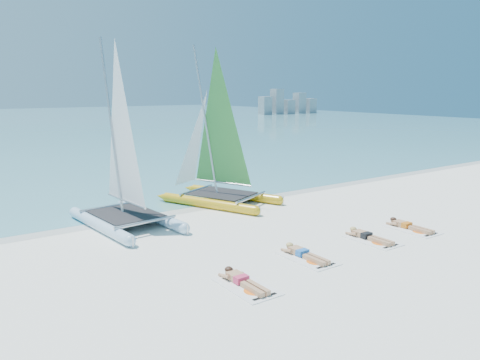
% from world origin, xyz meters
% --- Properties ---
extents(ground, '(140.00, 140.00, 0.00)m').
position_xyz_m(ground, '(0.00, 0.00, 0.00)').
color(ground, white).
rests_on(ground, ground).
extents(wet_sand_strip, '(140.00, 1.40, 0.01)m').
position_xyz_m(wet_sand_strip, '(0.00, 5.50, 0.00)').
color(wet_sand_strip, beige).
rests_on(wet_sand_strip, ground).
extents(distant_skyline, '(14.00, 2.00, 5.00)m').
position_xyz_m(distant_skyline, '(53.71, 62.00, 1.94)').
color(distant_skyline, '#919BA0').
rests_on(distant_skyline, ground).
extents(catamaran_blue, '(2.94, 5.35, 7.02)m').
position_xyz_m(catamaran_blue, '(-3.13, 4.68, 2.10)').
color(catamaran_blue, '#BFE9FB').
rests_on(catamaran_blue, ground).
extents(catamaran_yellow, '(4.33, 5.70, 7.02)m').
position_xyz_m(catamaran_yellow, '(1.38, 5.88, 2.21)').
color(catamaran_yellow, gold).
rests_on(catamaran_yellow, ground).
extents(towel_a, '(1.00, 1.85, 0.02)m').
position_xyz_m(towel_a, '(-2.68, -2.41, 0.01)').
color(towel_a, white).
rests_on(towel_a, ground).
extents(sunbather_a, '(0.37, 1.73, 0.26)m').
position_xyz_m(sunbather_a, '(-2.68, -2.22, 0.12)').
color(sunbather_a, tan).
rests_on(sunbather_a, towel_a).
extents(towel_b, '(1.00, 1.85, 0.02)m').
position_xyz_m(towel_b, '(-0.03, -1.82, 0.01)').
color(towel_b, white).
rests_on(towel_b, ground).
extents(sunbather_b, '(0.37, 1.73, 0.26)m').
position_xyz_m(sunbather_b, '(-0.03, -1.63, 0.12)').
color(sunbather_b, tan).
rests_on(sunbather_b, towel_b).
extents(towel_c, '(1.00, 1.85, 0.02)m').
position_xyz_m(towel_c, '(2.87, -1.79, 0.01)').
color(towel_c, white).
rests_on(towel_c, ground).
extents(sunbather_c, '(0.37, 1.73, 0.26)m').
position_xyz_m(sunbather_c, '(2.87, -1.60, 0.12)').
color(sunbather_c, tan).
rests_on(sunbather_c, towel_c).
extents(towel_d, '(1.00, 1.85, 0.02)m').
position_xyz_m(towel_d, '(5.01, -1.81, 0.01)').
color(towel_d, white).
rests_on(towel_d, ground).
extents(sunbather_d, '(0.37, 1.73, 0.26)m').
position_xyz_m(sunbather_d, '(5.01, -1.62, 0.12)').
color(sunbather_d, tan).
rests_on(sunbather_d, towel_d).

